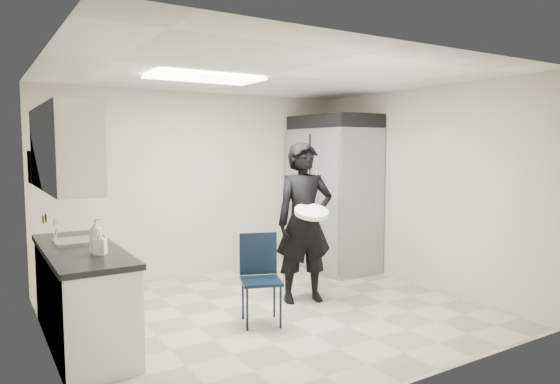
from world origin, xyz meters
TOP-DOWN VIEW (x-y plane):
  - floor at (0.00, 0.00)m, footprint 4.50×4.50m
  - ceiling at (0.00, 0.00)m, footprint 4.50×4.50m
  - back_wall at (0.00, 2.00)m, footprint 4.50×0.00m
  - left_wall at (-2.25, 0.00)m, footprint 0.00×4.00m
  - right_wall at (2.25, 0.00)m, footprint 0.00×4.00m
  - ceiling_panel at (-0.60, 0.40)m, footprint 1.20×0.60m
  - lower_counter at (-1.95, 0.20)m, footprint 0.60×1.90m
  - countertop at (-1.95, 0.20)m, footprint 0.64×1.95m
  - sink at (-1.93, 0.45)m, footprint 0.42×0.40m
  - faucet at (-2.13, 0.45)m, footprint 0.02×0.02m
  - upper_cabinets at (-2.08, 0.20)m, footprint 0.35×1.80m
  - towel_dispenser at (-2.14, 1.35)m, footprint 0.22×0.30m
  - notice_sticker_left at (-2.24, 0.10)m, footprint 0.00×0.12m
  - notice_sticker_right at (-2.24, 0.30)m, footprint 0.00×0.12m
  - commercial_fridge at (1.83, 1.27)m, footprint 0.80×1.35m
  - fridge_compressor at (1.83, 1.27)m, footprint 0.80×1.35m
  - folding_chair at (-0.28, -0.24)m, footprint 0.51×0.51m
  - man_tuxedo at (0.54, 0.16)m, footprint 0.79×0.63m
  - bucket_lid at (0.47, -0.08)m, footprint 0.48×0.48m
  - soap_bottle_a at (-1.88, -0.13)m, footprint 0.17×0.17m
  - soap_bottle_b at (-1.86, -0.21)m, footprint 0.13×0.13m

SIDE VIEW (x-z plane):
  - floor at x=0.00m, z-range 0.00..0.00m
  - lower_counter at x=-1.95m, z-range 0.00..0.86m
  - folding_chair at x=-0.28m, z-range 0.00..0.90m
  - sink at x=-1.93m, z-range 0.80..0.94m
  - countertop at x=-1.95m, z-range 0.86..0.91m
  - man_tuxedo at x=0.54m, z-range 0.00..1.89m
  - soap_bottle_b at x=-1.86m, z-range 0.91..1.12m
  - faucet at x=-2.13m, z-range 0.90..1.14m
  - commercial_fridge at x=1.83m, z-range 0.00..2.10m
  - soap_bottle_a at x=-1.88m, z-range 0.91..1.22m
  - bucket_lid at x=0.47m, z-range 1.08..1.13m
  - notice_sticker_right at x=-2.24m, z-range 1.15..1.21m
  - notice_sticker_left at x=-2.24m, z-range 1.19..1.25m
  - back_wall at x=0.00m, z-range -0.95..3.55m
  - left_wall at x=-2.25m, z-range -0.70..3.30m
  - right_wall at x=2.25m, z-range -0.70..3.30m
  - towel_dispenser at x=-2.14m, z-range 1.45..1.80m
  - upper_cabinets at x=-2.08m, z-range 1.45..2.20m
  - fridge_compressor at x=1.83m, z-range 2.10..2.30m
  - ceiling_panel at x=-0.60m, z-range 2.56..2.58m
  - ceiling at x=0.00m, z-range 2.60..2.60m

